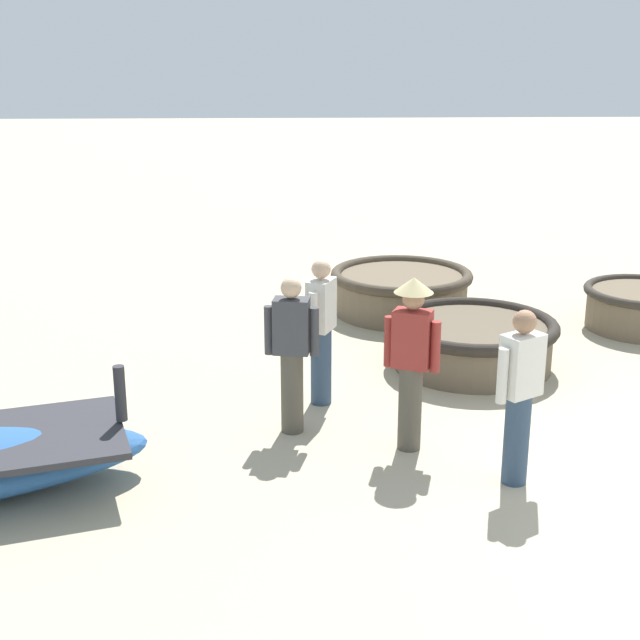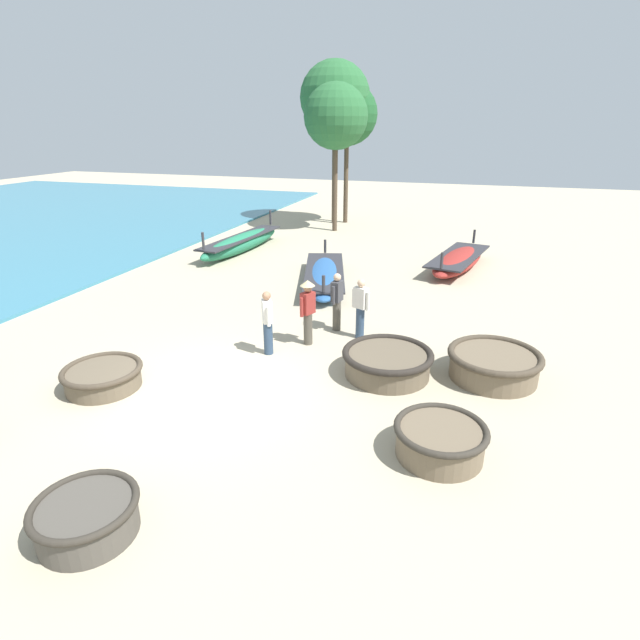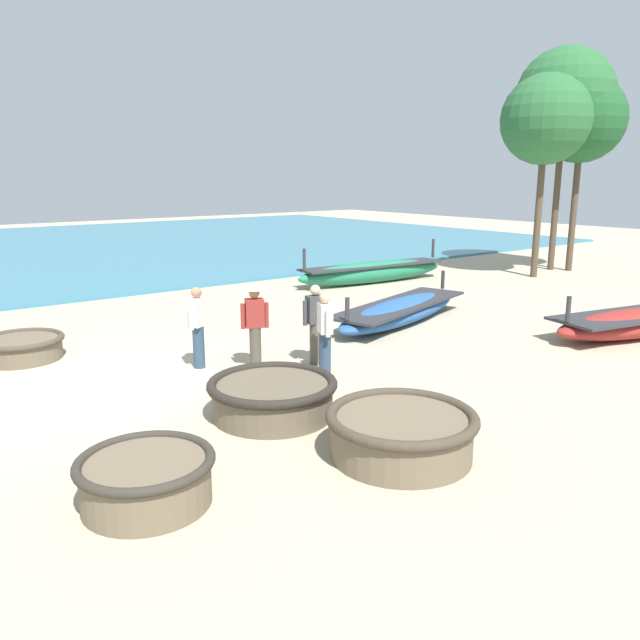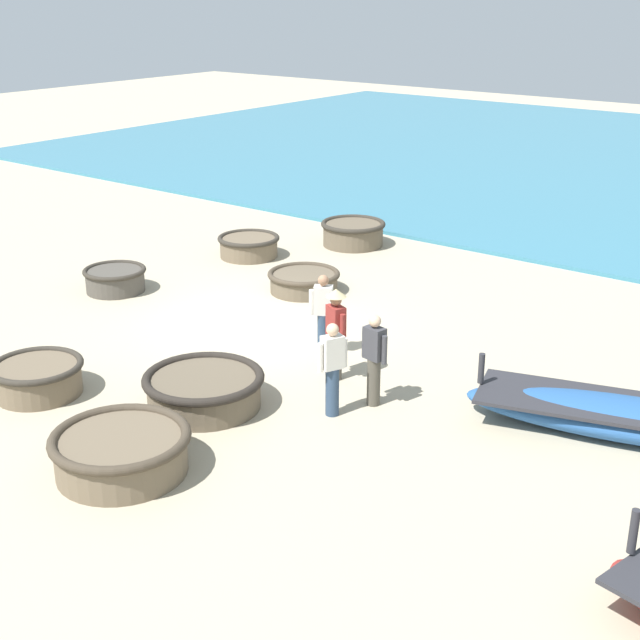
{
  "view_description": "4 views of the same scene",
  "coord_description": "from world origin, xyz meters",
  "px_view_note": "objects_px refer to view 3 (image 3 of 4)",
  "views": [
    {
      "loc": [
        -6.42,
        4.03,
        3.67
      ],
      "look_at": [
        2.99,
        3.65,
        0.74
      ],
      "focal_mm": 50.0,
      "sensor_mm": 36.0,
      "label": 1
    },
    {
      "loc": [
        5.02,
        -7.94,
        5.19
      ],
      "look_at": [
        1.61,
        2.73,
        0.74
      ],
      "focal_mm": 28.0,
      "sensor_mm": 36.0,
      "label": 2
    },
    {
      "loc": [
        11.06,
        -3.05,
        3.62
      ],
      "look_at": [
        2.4,
        3.54,
        1.08
      ],
      "focal_mm": 35.0,
      "sensor_mm": 36.0,
      "label": 3
    },
    {
      "loc": [
        12.7,
        11.4,
        6.51
      ],
      "look_at": [
        1.52,
        2.75,
        1.16
      ],
      "focal_mm": 50.0,
      "sensor_mm": 36.0,
      "label": 4
    }
  ],
  "objects_px": {
    "coracle_nearest": "(22,347)",
    "tree_left_mid": "(582,120)",
    "coracle_upturned": "(401,432)",
    "long_boat_blue_hull": "(373,272)",
    "fisherman_crouching": "(255,320)",
    "tree_center": "(546,120)",
    "long_boat_white_hull": "(638,322)",
    "coracle_weathered": "(273,396)",
    "fisherman_by_coracle": "(198,325)",
    "coracle_front_left": "(146,478)",
    "fisherman_with_hat": "(315,322)",
    "fisherman_standing_right": "(325,332)",
    "long_boat_ochre_hull": "(400,311)",
    "tree_leftmost": "(565,98)"
  },
  "relations": [
    {
      "from": "coracle_nearest",
      "to": "tree_left_mid",
      "type": "xyz_separation_m",
      "value": [
        -0.02,
        19.6,
        5.31
      ]
    },
    {
      "from": "coracle_upturned",
      "to": "long_boat_blue_hull",
      "type": "distance_m",
      "value": 13.52
    },
    {
      "from": "fisherman_crouching",
      "to": "tree_center",
      "type": "height_order",
      "value": "tree_center"
    },
    {
      "from": "coracle_nearest",
      "to": "long_boat_white_hull",
      "type": "bearing_deg",
      "value": 60.85
    },
    {
      "from": "coracle_nearest",
      "to": "tree_center",
      "type": "xyz_separation_m",
      "value": [
        0.06,
        17.21,
        5.18
      ]
    },
    {
      "from": "coracle_weathered",
      "to": "coracle_nearest",
      "type": "height_order",
      "value": "coracle_weathered"
    },
    {
      "from": "fisherman_by_coracle",
      "to": "fisherman_crouching",
      "type": "relative_size",
      "value": 0.94
    },
    {
      "from": "coracle_front_left",
      "to": "coracle_upturned",
      "type": "bearing_deg",
      "value": 74.67
    },
    {
      "from": "fisherman_with_hat",
      "to": "tree_center",
      "type": "relative_size",
      "value": 0.22
    },
    {
      "from": "fisherman_by_coracle",
      "to": "fisherman_crouching",
      "type": "xyz_separation_m",
      "value": [
        0.72,
        0.82,
        0.12
      ]
    },
    {
      "from": "fisherman_with_hat",
      "to": "fisherman_standing_right",
      "type": "height_order",
      "value": "same"
    },
    {
      "from": "long_boat_ochre_hull",
      "to": "fisherman_with_hat",
      "type": "bearing_deg",
      "value": -68.17
    },
    {
      "from": "fisherman_with_hat",
      "to": "tree_leftmost",
      "type": "height_order",
      "value": "tree_leftmost"
    },
    {
      "from": "long_boat_ochre_hull",
      "to": "tree_leftmost",
      "type": "height_order",
      "value": "tree_leftmost"
    },
    {
      "from": "coracle_weathered",
      "to": "tree_left_mid",
      "type": "height_order",
      "value": "tree_left_mid"
    },
    {
      "from": "coracle_weathered",
      "to": "long_boat_white_hull",
      "type": "bearing_deg",
      "value": 84.07
    },
    {
      "from": "fisherman_by_coracle",
      "to": "long_boat_blue_hull",
      "type": "bearing_deg",
      "value": 119.55
    },
    {
      "from": "fisherman_with_hat",
      "to": "tree_left_mid",
      "type": "relative_size",
      "value": 0.22
    },
    {
      "from": "long_boat_blue_hull",
      "to": "tree_left_mid",
      "type": "height_order",
      "value": "tree_left_mid"
    },
    {
      "from": "coracle_upturned",
      "to": "coracle_weathered",
      "type": "bearing_deg",
      "value": -165.74
    },
    {
      "from": "long_boat_white_hull",
      "to": "fisherman_standing_right",
      "type": "distance_m",
      "value": 7.8
    },
    {
      "from": "coracle_nearest",
      "to": "fisherman_by_coracle",
      "type": "height_order",
      "value": "fisherman_by_coracle"
    },
    {
      "from": "long_boat_white_hull",
      "to": "long_boat_blue_hull",
      "type": "bearing_deg",
      "value": -179.93
    },
    {
      "from": "long_boat_blue_hull",
      "to": "long_boat_white_hull",
      "type": "bearing_deg",
      "value": 0.07
    },
    {
      "from": "long_boat_blue_hull",
      "to": "fisherman_crouching",
      "type": "height_order",
      "value": "fisherman_crouching"
    },
    {
      "from": "coracle_nearest",
      "to": "fisherman_crouching",
      "type": "bearing_deg",
      "value": 45.37
    },
    {
      "from": "coracle_weathered",
      "to": "fisherman_by_coracle",
      "type": "relative_size",
      "value": 1.27
    },
    {
      "from": "coracle_weathered",
      "to": "coracle_upturned",
      "type": "distance_m",
      "value": 2.29
    },
    {
      "from": "tree_left_mid",
      "to": "coracle_weathered",
      "type": "bearing_deg",
      "value": -72.07
    },
    {
      "from": "long_boat_white_hull",
      "to": "coracle_nearest",
      "type": "bearing_deg",
      "value": -119.15
    },
    {
      "from": "coracle_weathered",
      "to": "fisherman_with_hat",
      "type": "bearing_deg",
      "value": 129.48
    },
    {
      "from": "coracle_nearest",
      "to": "tree_center",
      "type": "relative_size",
      "value": 0.23
    },
    {
      "from": "fisherman_standing_right",
      "to": "coracle_upturned",
      "type": "bearing_deg",
      "value": -21.16
    },
    {
      "from": "fisherman_by_coracle",
      "to": "tree_center",
      "type": "relative_size",
      "value": 0.22
    },
    {
      "from": "coracle_nearest",
      "to": "fisherman_by_coracle",
      "type": "xyz_separation_m",
      "value": [
        2.64,
        2.58,
        0.58
      ]
    },
    {
      "from": "coracle_nearest",
      "to": "fisherman_standing_right",
      "type": "height_order",
      "value": "fisherman_standing_right"
    },
    {
      "from": "coracle_nearest",
      "to": "tree_leftmost",
      "type": "xyz_separation_m",
      "value": [
        -0.6,
        19.28,
        6.1
      ]
    },
    {
      "from": "long_boat_white_hull",
      "to": "fisherman_with_hat",
      "type": "height_order",
      "value": "fisherman_with_hat"
    },
    {
      "from": "coracle_weathered",
      "to": "coracle_nearest",
      "type": "bearing_deg",
      "value": -156.98
    },
    {
      "from": "long_boat_white_hull",
      "to": "fisherman_by_coracle",
      "type": "bearing_deg",
      "value": -113.07
    },
    {
      "from": "long_boat_ochre_hull",
      "to": "tree_center",
      "type": "distance_m",
      "value": 10.51
    },
    {
      "from": "tree_center",
      "to": "fisherman_standing_right",
      "type": "bearing_deg",
      "value": -71.14
    },
    {
      "from": "tree_left_mid",
      "to": "tree_center",
      "type": "relative_size",
      "value": 1.02
    },
    {
      "from": "coracle_nearest",
      "to": "fisherman_crouching",
      "type": "xyz_separation_m",
      "value": [
        3.36,
        3.4,
        0.7
      ]
    },
    {
      "from": "long_boat_blue_hull",
      "to": "tree_left_mid",
      "type": "bearing_deg",
      "value": 72.42
    },
    {
      "from": "coracle_nearest",
      "to": "long_boat_blue_hull",
      "type": "distance_m",
      "value": 11.96
    },
    {
      "from": "fisherman_with_hat",
      "to": "fisherman_by_coracle",
      "type": "bearing_deg",
      "value": -120.91
    },
    {
      "from": "coracle_weathered",
      "to": "long_boat_ochre_hull",
      "type": "height_order",
      "value": "long_boat_ochre_hull"
    },
    {
      "from": "coracle_front_left",
      "to": "fisherman_by_coracle",
      "type": "height_order",
      "value": "fisherman_by_coracle"
    },
    {
      "from": "fisherman_by_coracle",
      "to": "coracle_front_left",
      "type": "bearing_deg",
      "value": -33.1
    }
  ]
}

